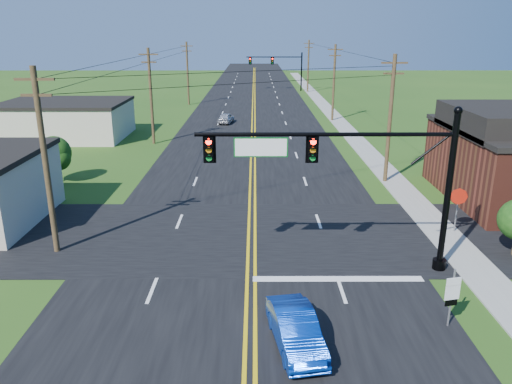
{
  "coord_description": "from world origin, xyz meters",
  "views": [
    {
      "loc": [
        0.35,
        -12.72,
        10.45
      ],
      "look_at": [
        0.4,
        10.0,
        3.1
      ],
      "focal_mm": 35.0,
      "sensor_mm": 36.0,
      "label": 1
    }
  ],
  "objects_px": {
    "blue_car": "(296,330)",
    "stop_sign": "(458,201)",
    "signal_mast_main": "(347,170)",
    "signal_mast_far": "(277,65)",
    "route_sign": "(452,294)"
  },
  "relations": [
    {
      "from": "blue_car",
      "to": "stop_sign",
      "type": "distance_m",
      "value": 14.01
    },
    {
      "from": "signal_mast_main",
      "to": "blue_car",
      "type": "relative_size",
      "value": 2.89
    },
    {
      "from": "signal_mast_main",
      "to": "stop_sign",
      "type": "relative_size",
      "value": 4.47
    },
    {
      "from": "signal_mast_far",
      "to": "stop_sign",
      "type": "height_order",
      "value": "signal_mast_far"
    },
    {
      "from": "signal_mast_main",
      "to": "stop_sign",
      "type": "height_order",
      "value": "signal_mast_main"
    },
    {
      "from": "route_sign",
      "to": "stop_sign",
      "type": "distance_m",
      "value": 9.8
    },
    {
      "from": "signal_mast_main",
      "to": "signal_mast_far",
      "type": "relative_size",
      "value": 1.03
    },
    {
      "from": "signal_mast_main",
      "to": "signal_mast_far",
      "type": "xyz_separation_m",
      "value": [
        0.1,
        72.0,
        -0.2
      ]
    },
    {
      "from": "signal_mast_main",
      "to": "route_sign",
      "type": "distance_m",
      "value": 6.58
    },
    {
      "from": "signal_mast_far",
      "to": "blue_car",
      "type": "xyz_separation_m",
      "value": [
        -2.7,
        -77.87,
        -3.9
      ]
    },
    {
      "from": "signal_mast_main",
      "to": "signal_mast_far",
      "type": "bearing_deg",
      "value": 89.92
    },
    {
      "from": "signal_mast_far",
      "to": "stop_sign",
      "type": "xyz_separation_m",
      "value": [
        6.76,
        -67.61,
        -2.72
      ]
    },
    {
      "from": "signal_mast_far",
      "to": "stop_sign",
      "type": "distance_m",
      "value": 68.0
    },
    {
      "from": "stop_sign",
      "to": "route_sign",
      "type": "bearing_deg",
      "value": -101.95
    },
    {
      "from": "route_sign",
      "to": "stop_sign",
      "type": "xyz_separation_m",
      "value": [
        3.69,
        9.07,
        0.46
      ]
    }
  ]
}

